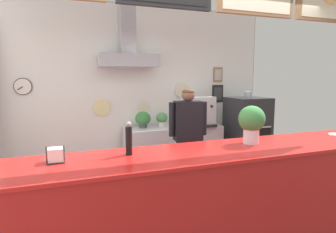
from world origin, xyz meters
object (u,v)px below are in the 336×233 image
at_px(potted_basil, 143,119).
at_px(pepper_grinder, 129,139).
at_px(pizza_oven, 247,138).
at_px(napkin_holder, 55,156).
at_px(shop_worker, 188,144).
at_px(espresso_machine, 198,111).
at_px(potted_oregano, 162,119).
at_px(basil_vase, 252,123).

height_order(potted_basil, pepper_grinder, pepper_grinder).
height_order(pizza_oven, napkin_holder, pizza_oven).
distance_m(shop_worker, espresso_machine, 1.17).
bearing_deg(pepper_grinder, potted_basil, 70.92).
bearing_deg(napkin_holder, potted_basil, 58.09).
height_order(shop_worker, potted_oregano, shop_worker).
bearing_deg(napkin_holder, espresso_machine, 42.15).
relative_size(potted_basil, basil_vase, 0.70).
height_order(espresso_machine, potted_basil, espresso_machine).
distance_m(espresso_machine, potted_basil, 0.96).
height_order(potted_oregano, napkin_holder, napkin_holder).
bearing_deg(potted_oregano, pizza_oven, -12.29).
distance_m(espresso_machine, basil_vase, 2.11).
bearing_deg(pizza_oven, shop_worker, -154.79).
relative_size(shop_worker, napkin_holder, 11.65).
height_order(shop_worker, basil_vase, shop_worker).
bearing_deg(espresso_machine, pepper_grinder, -129.41).
bearing_deg(shop_worker, basil_vase, 107.73).
xyz_separation_m(pepper_grinder, basil_vase, (1.25, -0.01, 0.07)).
relative_size(pizza_oven, napkin_holder, 10.93).
bearing_deg(pepper_grinder, shop_worker, 45.94).
relative_size(pizza_oven, potted_oregano, 6.32).
height_order(pizza_oven, espresso_machine, pizza_oven).
bearing_deg(potted_oregano, pepper_grinder, -116.62).
distance_m(shop_worker, potted_basil, 1.09).
bearing_deg(napkin_holder, basil_vase, -0.12).
xyz_separation_m(shop_worker, potted_basil, (-0.33, 1.01, 0.22)).
height_order(potted_oregano, potted_basil, potted_basil).
xyz_separation_m(potted_basil, basil_vase, (0.52, -2.12, 0.22)).
xyz_separation_m(pizza_oven, potted_oregano, (-1.45, 0.32, 0.36)).
xyz_separation_m(pizza_oven, potted_basil, (-1.77, 0.33, 0.38)).
bearing_deg(pizza_oven, napkin_holder, -150.00).
bearing_deg(potted_oregano, espresso_machine, -4.10).
height_order(espresso_machine, basil_vase, basil_vase).
relative_size(shop_worker, basil_vase, 4.22).
distance_m(pepper_grinder, napkin_holder, 0.60).
bearing_deg(potted_basil, napkin_holder, -121.91).
bearing_deg(potted_oregano, napkin_holder, -127.94).
relative_size(potted_oregano, pepper_grinder, 0.83).
height_order(pizza_oven, pepper_grinder, pizza_oven).
distance_m(potted_oregano, basil_vase, 2.13).
bearing_deg(shop_worker, pepper_grinder, 54.36).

